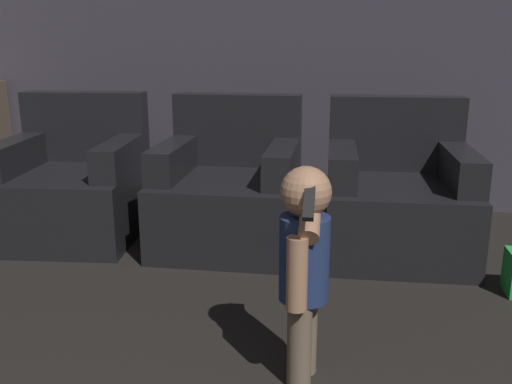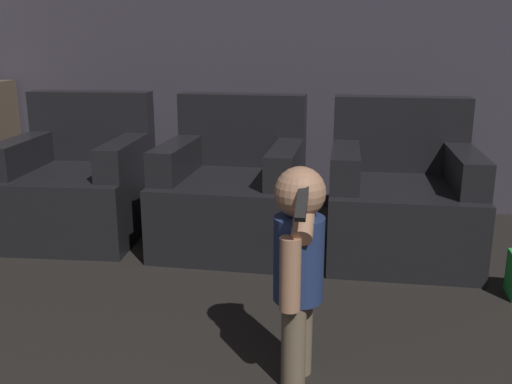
{
  "view_description": "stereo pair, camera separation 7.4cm",
  "coord_description": "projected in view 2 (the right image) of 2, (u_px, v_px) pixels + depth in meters",
  "views": [
    {
      "loc": [
        0.41,
        0.22,
        1.26
      ],
      "look_at": [
        0.04,
        2.83,
        0.54
      ],
      "focal_mm": 40.0,
      "sensor_mm": 36.0,
      "label": 1
    },
    {
      "loc": [
        0.48,
        0.23,
        1.26
      ],
      "look_at": [
        0.04,
        2.83,
        0.54
      ],
      "focal_mm": 40.0,
      "sensor_mm": 36.0,
      "label": 2
    }
  ],
  "objects": [
    {
      "name": "wall_back",
      "position": [
        290.0,
        31.0,
        4.13
      ],
      "size": [
        8.4,
        0.05,
        2.6
      ],
      "color": "#3D3842",
      "rests_on": "ground_plane"
    },
    {
      "name": "armchair_left",
      "position": [
        79.0,
        186.0,
        3.72
      ],
      "size": [
        0.89,
        0.92,
        0.9
      ],
      "rotation": [
        0.0,
        0.0,
        0.07
      ],
      "color": "black",
      "rests_on": "ground_plane"
    },
    {
      "name": "armchair_middle",
      "position": [
        233.0,
        193.0,
        3.55
      ],
      "size": [
        0.84,
        0.87,
        0.9
      ],
      "rotation": [
        0.0,
        0.0,
        -0.01
      ],
      "color": "black",
      "rests_on": "ground_plane"
    },
    {
      "name": "armchair_right",
      "position": [
        401.0,
        201.0,
        3.38
      ],
      "size": [
        0.84,
        0.88,
        0.9
      ],
      "rotation": [
        0.0,
        0.0,
        0.01
      ],
      "color": "black",
      "rests_on": "ground_plane"
    },
    {
      "name": "person_toddler",
      "position": [
        298.0,
        259.0,
        2.04
      ],
      "size": [
        0.18,
        0.33,
        0.83
      ],
      "rotation": [
        0.0,
        0.0,
        -1.73
      ],
      "color": "brown",
      "rests_on": "ground_plane"
    }
  ]
}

